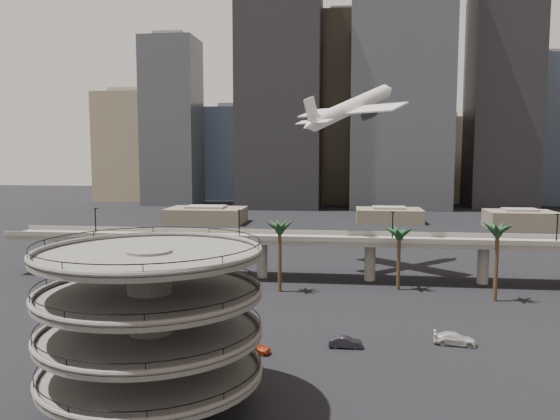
# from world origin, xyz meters

# --- Properties ---
(ground) EXTENTS (700.00, 700.00, 0.00)m
(ground) POSITION_xyz_m (0.00, 0.00, 0.00)
(ground) COLOR black
(ground) RESTS_ON ground
(parking_ramp) EXTENTS (22.20, 22.20, 17.35)m
(parking_ramp) POSITION_xyz_m (-13.00, -4.00, 9.84)
(parking_ramp) COLOR #524F4C
(parking_ramp) RESTS_ON ground
(overpass) EXTENTS (130.00, 9.30, 14.70)m
(overpass) POSITION_xyz_m (0.00, 55.00, 7.34)
(overpass) COLOR slate
(overpass) RESTS_ON ground
(palm_trees) EXTENTS (42.40, 10.40, 14.00)m
(palm_trees) POSITION_xyz_m (14.02, 44.65, 11.43)
(palm_trees) COLOR #48321F
(palm_trees) RESTS_ON ground
(low_buildings) EXTENTS (135.00, 27.50, 6.80)m
(low_buildings) POSITION_xyz_m (6.89, 142.30, 2.86)
(low_buildings) COLOR brown
(low_buildings) RESTS_ON ground
(skyline) EXTENTS (269.00, 86.00, 127.41)m
(skyline) POSITION_xyz_m (15.11, 217.08, 46.62)
(skyline) COLOR #85775C
(skyline) RESTS_ON ground
(airborne_jet) EXTENTS (24.00, 24.95, 13.16)m
(airborne_jet) POSITION_xyz_m (6.88, 67.67, 35.57)
(airborne_jet) COLOR silver
(airborne_jet) RESTS_ON ground
(car_a) EXTENTS (4.77, 2.64, 1.54)m
(car_a) POSITION_xyz_m (-5.59, 12.47, 0.77)
(car_a) COLOR #B73C1A
(car_a) RESTS_ON ground
(car_b) EXTENTS (4.56, 1.69, 1.49)m
(car_b) POSITION_xyz_m (6.21, 15.85, 0.74)
(car_b) COLOR #242228
(car_b) RESTS_ON ground
(car_c) EXTENTS (5.80, 2.93, 1.62)m
(car_c) POSITION_xyz_m (20.84, 18.79, 0.81)
(car_c) COLOR #B4B4B0
(car_c) RESTS_ON ground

